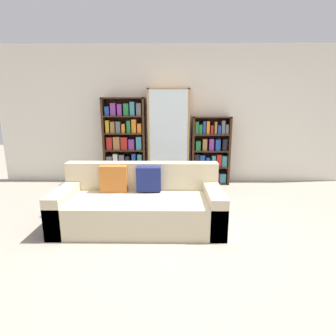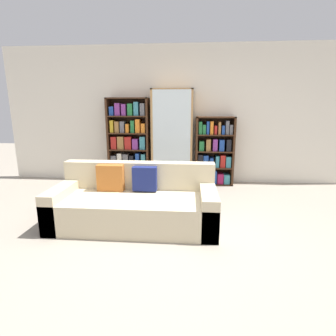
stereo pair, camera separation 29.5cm
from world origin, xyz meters
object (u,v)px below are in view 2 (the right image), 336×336
couch (135,204)px  bookshelf_right (214,152)px  display_cabinet (172,138)px  bookshelf_left (129,143)px  wine_bottle (190,182)px

couch → bookshelf_right: bearing=58.5°
display_cabinet → bookshelf_left: bearing=179.0°
bookshelf_left → bookshelf_right: bearing=0.0°
couch → bookshelf_right: bookshelf_right is taller
display_cabinet → wine_bottle: 0.95m
bookshelf_left → wine_bottle: 1.48m
couch → bookshelf_right: 2.32m
display_cabinet → couch: bearing=-100.5°
display_cabinet → wine_bottle: size_ratio=5.36×
wine_bottle → display_cabinet: bearing=130.4°
wine_bottle → couch: bearing=-115.5°
couch → display_cabinet: display_cabinet is taller
bookshelf_right → wine_bottle: (-0.47, -0.44, -0.50)m
bookshelf_left → wine_bottle: (1.24, -0.44, -0.68)m
bookshelf_right → wine_bottle: bearing=-136.9°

